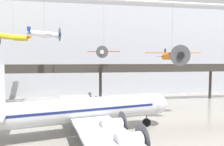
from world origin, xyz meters
The scene contains 8 objects.
hangar_back_wall centered at (0.00, 39.24, 13.28)m, with size 140.00×3.00×26.56m.
mezzanine_walkway centered at (0.00, 27.83, 7.91)m, with size 110.00×3.20×9.56m.
ceiling_truss_beam centered at (0.00, 20.88, 22.91)m, with size 120.00×0.60×0.60m.
airliner_silver_main centered at (-4.91, 7.05, 3.50)m, with size 27.87×32.08×9.97m.
suspended_plane_white_twin centered at (-11.96, 21.39, 15.69)m, with size 6.76×8.06×8.15m.
suspended_plane_red_highwing centered at (0.21, 23.02, 11.98)m, with size 7.19×6.01×11.43m.
suspended_plane_orange_highwing centered at (11.56, 13.63, 11.25)m, with size 9.84×8.00×12.79m.
suspended_plane_yellow_lowwing centered at (-19.92, 28.41, 15.72)m, with size 7.62×9.33×8.78m.
Camera 1 is at (-4.97, -20.63, 10.47)m, focal length 32.00 mm.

